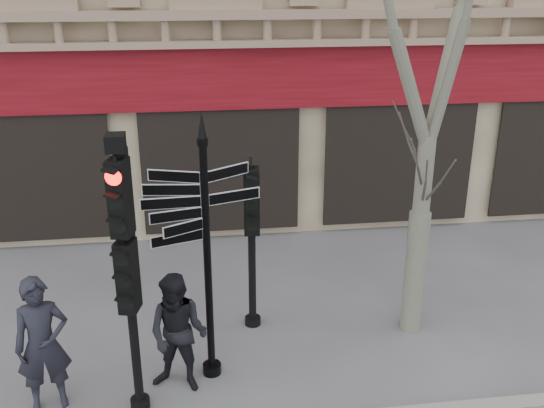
{
  "coord_description": "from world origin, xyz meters",
  "views": [
    {
      "loc": [
        -0.55,
        -7.68,
        5.63
      ],
      "look_at": [
        0.55,
        0.6,
        2.42
      ],
      "focal_mm": 40.0,
      "sensor_mm": 36.0,
      "label": 1
    }
  ],
  "objects": [
    {
      "name": "ground",
      "position": [
        0.0,
        0.0,
        0.0
      ],
      "size": [
        80.0,
        80.0,
        0.0
      ],
      "primitive_type": "plane",
      "color": "#59585D",
      "rests_on": "ground"
    },
    {
      "name": "fingerpost",
      "position": [
        -0.44,
        -0.04,
        2.67
      ],
      "size": [
        1.88,
        1.88,
        3.98
      ],
      "rotation": [
        0.0,
        0.0,
        0.14
      ],
      "color": "black",
      "rests_on": "ground"
    },
    {
      "name": "traffic_signal_main",
      "position": [
        -1.46,
        -0.68,
        2.45
      ],
      "size": [
        0.49,
        0.4,
        3.88
      ],
      "rotation": [
        0.0,
        0.0,
        -0.24
      ],
      "color": "black",
      "rests_on": "ground"
    },
    {
      "name": "traffic_signal_secondary",
      "position": [
        0.3,
        1.22,
        1.96
      ],
      "size": [
        0.5,
        0.37,
        2.81
      ],
      "rotation": [
        0.0,
        0.0,
        -0.08
      ],
      "color": "black",
      "rests_on": "ground"
    },
    {
      "name": "pedestrian_a",
      "position": [
        -2.68,
        -0.47,
        0.98
      ],
      "size": [
        0.81,
        0.63,
        1.96
      ],
      "primitive_type": "imported",
      "rotation": [
        0.0,
        0.0,
        0.25
      ],
      "color": "#20202B",
      "rests_on": "ground"
    },
    {
      "name": "pedestrian_b",
      "position": [
        -0.9,
        -0.32,
        0.9
      ],
      "size": [
        1.05,
        0.94,
        1.8
      ],
      "primitive_type": "imported",
      "rotation": [
        0.0,
        0.0,
        -0.35
      ],
      "color": "black",
      "rests_on": "ground"
    }
  ]
}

